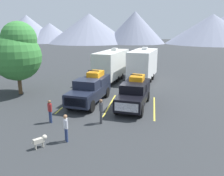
# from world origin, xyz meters

# --- Properties ---
(ground_plane) EXTENTS (240.00, 240.00, 0.00)m
(ground_plane) POSITION_xyz_m (0.00, 0.00, 0.00)
(ground_plane) COLOR #2D3033
(pickup_truck_a) EXTENTS (2.64, 5.95, 2.66)m
(pickup_truck_a) POSITION_xyz_m (-1.78, 0.56, 1.22)
(pickup_truck_a) COLOR black
(pickup_truck_a) RESTS_ON ground
(pickup_truck_b) EXTENTS (2.56, 5.63, 2.51)m
(pickup_truck_b) POSITION_xyz_m (2.02, 0.17, 1.15)
(pickup_truck_b) COLOR black
(pickup_truck_b) RESTS_ON ground
(lot_stripe_a) EXTENTS (0.12, 5.50, 0.01)m
(lot_stripe_a) POSITION_xyz_m (-3.68, 0.10, 0.00)
(lot_stripe_a) COLOR gold
(lot_stripe_a) RESTS_ON ground
(lot_stripe_b) EXTENTS (0.12, 5.50, 0.01)m
(lot_stripe_b) POSITION_xyz_m (0.00, 0.10, 0.00)
(lot_stripe_b) COLOR gold
(lot_stripe_b) RESTS_ON ground
(lot_stripe_c) EXTENTS (0.12, 5.50, 0.01)m
(lot_stripe_c) POSITION_xyz_m (3.68, 0.10, 0.00)
(lot_stripe_c) COLOR gold
(lot_stripe_c) RESTS_ON ground
(camper_trailer_a) EXTENTS (3.44, 8.29, 3.87)m
(camper_trailer_a) POSITION_xyz_m (-1.49, 9.07, 2.03)
(camper_trailer_a) COLOR silver
(camper_trailer_a) RESTS_ON ground
(camper_trailer_b) EXTENTS (3.52, 7.57, 3.97)m
(camper_trailer_b) POSITION_xyz_m (2.24, 9.76, 2.09)
(camper_trailer_b) COLOR white
(camper_trailer_b) RESTS_ON ground
(person_a) EXTENTS (0.30, 0.31, 1.63)m
(person_a) POSITION_xyz_m (-1.26, -6.41, 0.94)
(person_a) COLOR navy
(person_a) RESTS_ON ground
(person_b) EXTENTS (0.29, 0.35, 1.71)m
(person_b) POSITION_xyz_m (0.11, -3.63, 0.98)
(person_b) COLOR #3F3F42
(person_b) RESTS_ON ground
(person_c) EXTENTS (0.31, 0.28, 1.60)m
(person_c) POSITION_xyz_m (-3.30, -4.15, 0.92)
(person_c) COLOR navy
(person_c) RESTS_ON ground
(dog) EXTENTS (0.62, 0.69, 0.68)m
(dog) POSITION_xyz_m (-2.35, -7.28, 0.45)
(dog) COLOR beige
(dog) RESTS_ON ground
(tree_a) EXTENTS (4.58, 4.58, 6.89)m
(tree_a) POSITION_xyz_m (-9.15, 1.73, 4.08)
(tree_a) COLOR brown
(tree_a) RESTS_ON ground
(mountain_ridge) EXTENTS (142.86, 44.23, 15.18)m
(mountain_ridge) POSITION_xyz_m (8.65, 80.88, 6.44)
(mountain_ridge) COLOR gray
(mountain_ridge) RESTS_ON ground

